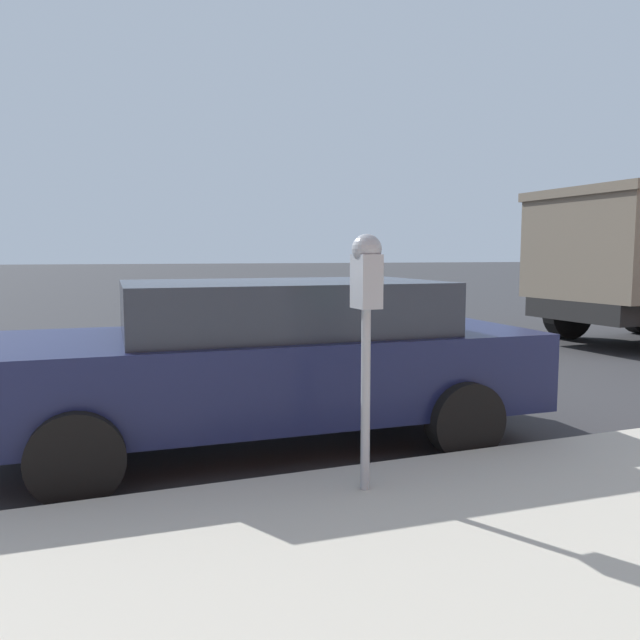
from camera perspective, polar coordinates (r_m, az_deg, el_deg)
ground_plane at (r=6.66m, az=-5.49°, el=-8.47°), size 220.00×220.00×0.00m
parking_meter at (r=3.95m, az=4.25°, el=2.24°), size 0.21×0.19×1.65m
car_navy at (r=5.43m, az=-4.90°, el=-3.46°), size 2.14×4.81×1.43m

